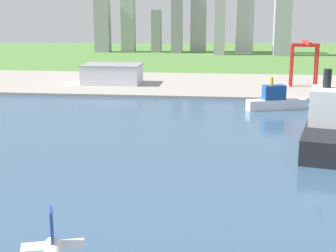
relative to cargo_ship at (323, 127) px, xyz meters
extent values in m
plane|color=#517F3A|center=(-90.46, 15.61, -11.51)|extent=(2400.00, 2400.00, 0.00)
cube|color=#385675|center=(-90.46, -44.39, -11.44)|extent=(840.00, 360.00, 0.15)
cube|color=#9F988E|center=(-90.46, 205.61, -10.26)|extent=(840.00, 140.00, 2.50)
cube|color=#193899|center=(-87.24, -172.01, 16.98)|extent=(1.81, 4.35, 9.31)
cube|color=white|center=(-87.24, -172.01, 13.49)|extent=(13.81, 7.85, 0.36)
cube|color=black|center=(-0.59, -2.58, -5.19)|extent=(32.28, 68.59, 12.34)
cube|color=silver|center=(1.22, 5.32, 10.48)|extent=(20.01, 26.62, 19.01)
cylinder|color=black|center=(1.96, 8.55, 24.93)|extent=(4.30, 4.30, 9.87)
cube|color=white|center=(-14.51, 101.94, -7.71)|extent=(44.37, 22.16, 7.31)
cube|color=#19478C|center=(-16.72, 101.24, 1.15)|extent=(17.34, 12.30, 10.42)
cylinder|color=yellow|center=(-18.80, 100.58, 9.29)|extent=(2.27, 2.27, 5.84)
cube|color=red|center=(6.77, 194.45, 8.75)|extent=(2.20, 2.20, 35.53)
cube|color=red|center=(28.43, 194.45, 8.75)|extent=(2.20, 2.20, 35.53)
cube|color=red|center=(6.77, 202.45, 8.75)|extent=(2.20, 2.20, 35.53)
cube|color=red|center=(28.43, 202.45, 8.75)|extent=(2.20, 2.20, 35.53)
cube|color=red|center=(17.60, 198.45, 27.91)|extent=(24.06, 10.00, 2.80)
cube|color=red|center=(17.60, 188.72, 30.71)|extent=(2.60, 38.93, 2.60)
cube|color=silver|center=(-157.06, 195.57, -0.66)|extent=(52.76, 34.55, 16.70)
cube|color=gray|center=(-157.06, 195.57, 8.29)|extent=(53.81, 35.24, 1.20)
cube|color=#949699|center=(-247.82, 534.77, 32.43)|extent=(23.51, 18.85, 87.89)
cube|color=#9DA2A0|center=(-207.47, 540.93, 44.98)|extent=(20.50, 20.07, 112.98)
cube|color=gray|center=(-162.16, 538.53, 21.42)|extent=(14.87, 14.47, 65.86)
cube|color=gray|center=(-129.38, 534.78, 40.19)|extent=(16.35, 18.94, 103.40)
cube|color=gray|center=(-96.93, 555.04, 46.16)|extent=(24.31, 17.57, 115.35)
cube|color=#A7A4AD|center=(-62.54, 513.17, 28.47)|extent=(16.05, 20.59, 79.97)
cube|color=gray|center=(-24.43, 541.03, 42.67)|extent=(26.77, 21.67, 108.36)
cube|color=#9EA1A9|center=(29.64, 511.22, 43.41)|extent=(24.27, 24.45, 109.84)
camera|label=1|loc=(-51.77, -267.44, 63.33)|focal=54.39mm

